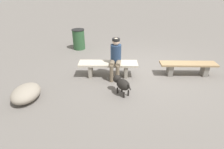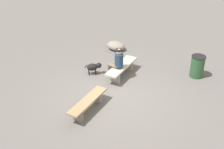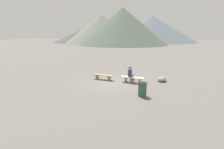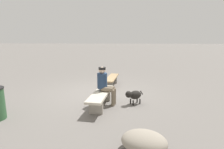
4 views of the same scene
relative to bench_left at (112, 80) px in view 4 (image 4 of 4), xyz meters
The scene contains 6 objects.
ground 1.29m from the bench_left, 17.87° to the right, with size 210.00×210.00×0.06m, color slate.
bench_left is the anchor object (origin of this frame).
bench_right 2.54m from the bench_left, ahead, with size 1.86×0.56×0.46m.
seated_person 2.36m from the bench_left, ahead, with size 0.38×0.61×1.25m.
dog 2.42m from the bench_left, 24.75° to the left, with size 0.49×0.59×0.47m.
boulder 4.82m from the bench_left, 14.58° to the left, with size 0.67×0.87×0.39m, color gray.
Camera 4 is at (6.48, 1.36, 2.08)m, focal length 27.62 mm.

